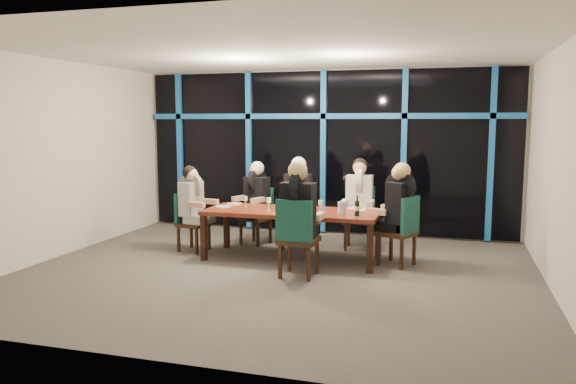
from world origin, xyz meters
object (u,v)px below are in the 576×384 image
object	(u,v)px
chair_near_mid	(297,234)
diner_end_left	(193,196)
diner_far_right	(359,191)
diner_end_right	(398,199)
diner_far_mid	(298,189)
chair_end_left	(189,218)
diner_near_mid	(299,202)
diner_far_left	(255,191)
chair_far_mid	(299,213)
wine_bottle	(357,208)
chair_end_right	(402,227)
water_pitcher	(341,208)
dining_table	(292,215)
chair_far_right	(359,214)
chair_far_left	(259,212)

from	to	relation	value
chair_near_mid	diner_end_left	bearing A→B (deg)	-25.26
diner_far_right	diner_end_right	world-z (taller)	diner_end_right
diner_far_mid	chair_end_left	bearing A→B (deg)	-158.58
diner_near_mid	diner_far_left	bearing A→B (deg)	-52.08
chair_far_mid	wine_bottle	bearing A→B (deg)	-43.73
chair_end_right	diner_far_right	world-z (taller)	diner_far_right
diner_end_left	water_pitcher	distance (m)	2.47
chair_near_mid	dining_table	bearing A→B (deg)	-67.84
chair_end_left	diner_far_mid	distance (m)	1.81
chair_far_mid	diner_near_mid	distance (m)	1.83
diner_end_right	chair_near_mid	bearing A→B (deg)	-25.86
diner_far_right	wine_bottle	size ratio (longest dim) A/B	3.36
diner_far_mid	chair_far_right	bearing A→B (deg)	15.34
chair_far_right	diner_end_right	xyz separation A→B (m)	(0.70, -0.95, 0.41)
wine_bottle	water_pitcher	world-z (taller)	wine_bottle
chair_end_left	diner_near_mid	bearing A→B (deg)	-105.70
chair_end_right	diner_far_left	distance (m)	2.65
diner_end_left	diner_far_left	bearing A→B (deg)	-36.90
water_pitcher	diner_far_right	bearing A→B (deg)	100.54
wine_bottle	dining_table	bearing A→B (deg)	167.90
chair_far_right	chair_end_right	size ratio (longest dim) A/B	0.99
diner_end_right	chair_far_mid	bearing A→B (deg)	-91.36
chair_near_mid	diner_far_left	distance (m)	2.21
diner_end_right	dining_table	bearing A→B (deg)	-63.50
diner_far_mid	diner_end_left	world-z (taller)	diner_far_mid
diner_far_mid	wine_bottle	bearing A→B (deg)	-41.34
chair_near_mid	wine_bottle	bearing A→B (deg)	-130.01
diner_far_left	diner_far_right	size ratio (longest dim) A/B	0.95
dining_table	water_pitcher	xyz separation A→B (m)	(0.79, -0.19, 0.16)
diner_far_left	diner_end_left	world-z (taller)	diner_far_left
chair_end_right	diner_far_mid	size ratio (longest dim) A/B	1.03
chair_far_mid	diner_end_left	distance (m)	1.75
dining_table	diner_end_right	size ratio (longest dim) A/B	2.62
dining_table	diner_far_right	distance (m)	1.31
diner_far_left	water_pitcher	xyz separation A→B (m)	(1.67, -1.05, -0.07)
diner_far_right	diner_near_mid	xyz separation A→B (m)	(-0.51, -1.82, 0.05)
diner_end_left	wine_bottle	distance (m)	2.70
diner_far_right	diner_end_left	xyz separation A→B (m)	(-2.52, -0.86, -0.07)
chair_far_mid	wine_bottle	size ratio (longest dim) A/B	3.49
chair_far_left	chair_end_left	distance (m)	1.21
dining_table	chair_far_left	size ratio (longest dim) A/B	2.72
chair_end_right	water_pitcher	distance (m)	0.92
chair_far_mid	diner_far_left	distance (m)	0.83
diner_far_left	wine_bottle	xyz separation A→B (m)	(1.90, -1.07, -0.05)
chair_end_left	diner_far_left	xyz separation A→B (m)	(0.87, 0.74, 0.39)
dining_table	chair_far_mid	world-z (taller)	chair_far_mid
chair_far_right	diner_far_right	xyz separation A→B (m)	(0.00, -0.09, 0.40)
chair_end_left	chair_near_mid	size ratio (longest dim) A/B	0.88
chair_end_right	diner_far_left	size ratio (longest dim) A/B	1.09
wine_bottle	chair_far_left	bearing A→B (deg)	148.48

